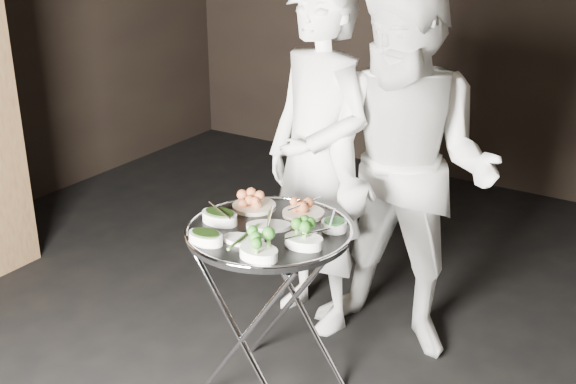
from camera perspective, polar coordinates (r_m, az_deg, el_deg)
The scene contains 14 objects.
tray_stand at distance 3.21m, azimuth -1.46°, elevation -9.01°, with size 0.56×0.47×0.82m.
serving_tray at distance 3.04m, azimuth -1.52°, elevation -3.11°, with size 0.71×0.71×0.04m.
potato_plate_a at distance 3.23m, azimuth -2.70°, elevation -0.77°, with size 0.20×0.20×0.07m.
potato_plate_b at distance 3.16m, azimuth 1.23°, elevation -1.35°, with size 0.18×0.18×0.07m.
greens_bowl at distance 3.02m, azimuth 3.68°, elevation -2.53°, with size 0.11×0.11×0.06m.
asparagus_plate_a at distance 3.04m, azimuth -1.53°, elevation -2.57°, with size 0.22×0.19×0.04m.
asparagus_plate_b at distance 2.92m, azimuth -3.52°, elevation -3.69°, with size 0.19×0.12×0.04m.
spinach_bowl_a at distance 3.10m, azimuth -5.42°, elevation -1.87°, with size 0.17×0.11×0.07m.
spinach_bowl_b at distance 2.92m, azimuth -6.53°, elevation -3.48°, with size 0.16×0.10×0.06m.
broccoli_bowl_a at distance 2.88m, azimuth 1.25°, elevation -3.78°, with size 0.17×0.14×0.07m.
broccoli_bowl_b at distance 2.78m, azimuth -2.34°, elevation -4.68°, with size 0.17×0.13×0.07m.
serving_utensils at distance 3.06m, azimuth -0.56°, elevation -1.64°, with size 0.59×0.46×0.01m.
waiter_left at distance 3.63m, azimuth 2.38°, elevation 2.52°, with size 0.66×0.43×1.81m, color silver.
waiter_right at distance 3.43m, azimuth 9.29°, elevation 1.49°, with size 0.90×0.70×1.85m, color silver.
Camera 1 is at (1.37, -1.92, 2.11)m, focal length 45.00 mm.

